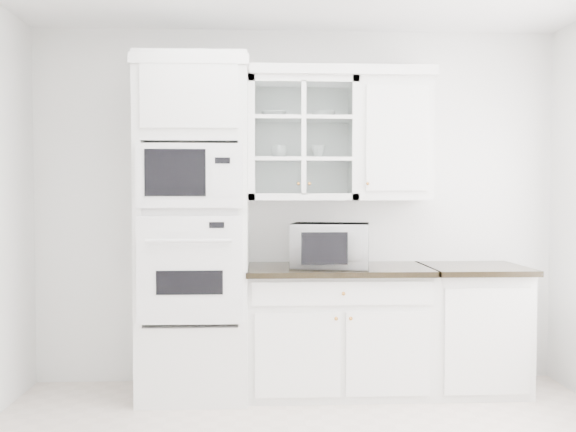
{
  "coord_description": "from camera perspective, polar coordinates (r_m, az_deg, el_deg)",
  "views": [
    {
      "loc": [
        -0.28,
        -2.95,
        1.44
      ],
      "look_at": [
        -0.1,
        1.05,
        1.3
      ],
      "focal_mm": 38.0,
      "sensor_mm": 36.0,
      "label": 1
    }
  ],
  "objects": [
    {
      "name": "countertop_microwave",
      "position": [
        4.4,
        4.01,
        -2.73
      ],
      "size": [
        0.62,
        0.55,
        0.32
      ],
      "primitive_type": "imported",
      "rotation": [
        0.0,
        0.0,
        2.95
      ],
      "color": "white",
      "rests_on": "base_cabinet_run"
    },
    {
      "name": "room_shell",
      "position": [
        3.41,
        2.16,
        7.71
      ],
      "size": [
        4.0,
        3.5,
        2.7
      ],
      "color": "white",
      "rests_on": "ground"
    },
    {
      "name": "base_cabinet_run",
      "position": [
        4.54,
        4.65,
        -10.43
      ],
      "size": [
        1.32,
        0.67,
        0.92
      ],
      "color": "white",
      "rests_on": "ground"
    },
    {
      "name": "cup_a",
      "position": [
        4.54,
        -0.86,
        6.0
      ],
      "size": [
        0.14,
        0.14,
        0.09
      ],
      "primitive_type": "imported",
      "rotation": [
        0.0,
        0.0,
        -0.24
      ],
      "color": "white",
      "rests_on": "upper_cabinet_glass"
    },
    {
      "name": "extra_base_cabinet",
      "position": [
        4.77,
        16.84,
        -9.91
      ],
      "size": [
        0.72,
        0.67,
        0.92
      ],
      "color": "white",
      "rests_on": "ground"
    },
    {
      "name": "oven_column",
      "position": [
        4.4,
        -8.7,
        -1.15
      ],
      "size": [
        0.76,
        0.68,
        2.4
      ],
      "color": "white",
      "rests_on": "ground"
    },
    {
      "name": "bowl_a",
      "position": [
        4.58,
        -1.34,
        9.44
      ],
      "size": [
        0.19,
        0.19,
        0.05
      ],
      "primitive_type": "imported",
      "rotation": [
        0.0,
        0.0,
        -0.06
      ],
      "color": "white",
      "rests_on": "upper_cabinet_glass"
    },
    {
      "name": "bowl_b",
      "position": [
        4.61,
        3.34,
        9.44
      ],
      "size": [
        0.22,
        0.22,
        0.05
      ],
      "primitive_type": "imported",
      "rotation": [
        0.0,
        0.0,
        0.34
      ],
      "color": "white",
      "rests_on": "upper_cabinet_glass"
    },
    {
      "name": "crown_molding",
      "position": [
        4.6,
        0.03,
        13.21
      ],
      "size": [
        2.14,
        0.38,
        0.07
      ],
      "primitive_type": "cube",
      "color": "white",
      "rests_on": "room_shell"
    },
    {
      "name": "cup_b",
      "position": [
        4.58,
        2.83,
        6.0
      ],
      "size": [
        0.11,
        0.11,
        0.1
      ],
      "primitive_type": "imported",
      "rotation": [
        0.0,
        0.0,
        -0.08
      ],
      "color": "white",
      "rests_on": "upper_cabinet_glass"
    },
    {
      "name": "upper_cabinet_glass",
      "position": [
        4.57,
        1.34,
        7.15
      ],
      "size": [
        0.8,
        0.33,
        0.9
      ],
      "color": "white",
      "rests_on": "room_shell"
    },
    {
      "name": "upper_cabinet_solid",
      "position": [
        4.66,
        9.71,
        7.02
      ],
      "size": [
        0.55,
        0.33,
        0.9
      ],
      "primitive_type": "cube",
      "color": "white",
      "rests_on": "room_shell"
    }
  ]
}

